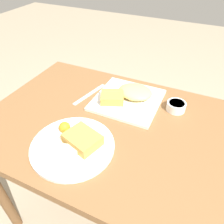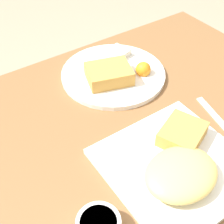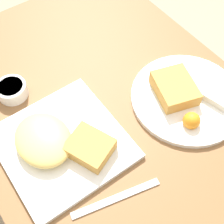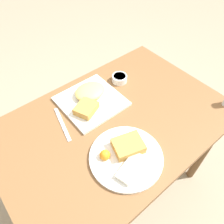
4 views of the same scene
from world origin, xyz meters
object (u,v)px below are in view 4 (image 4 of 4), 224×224
Objects in this scene: plate_oval_far at (126,155)px; butter_knife at (62,124)px; sauce_ramekin at (120,78)px; plate_square_near at (90,98)px.

butter_knife is (0.11, -0.31, -0.01)m from plate_oval_far.
plate_oval_far reaches higher than butter_knife.
sauce_ramekin is at bearing -127.63° from plate_oval_far.
plate_oval_far is at bearing 32.87° from butter_knife.
plate_square_near reaches higher than plate_oval_far.
butter_knife is at bearing -70.28° from plate_oval_far.
plate_oval_far is 0.47m from sauce_ramekin.
plate_square_near is at bearing 114.07° from butter_knife.
plate_oval_far is 0.33m from butter_knife.
plate_oval_far reaches higher than sauce_ramekin.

